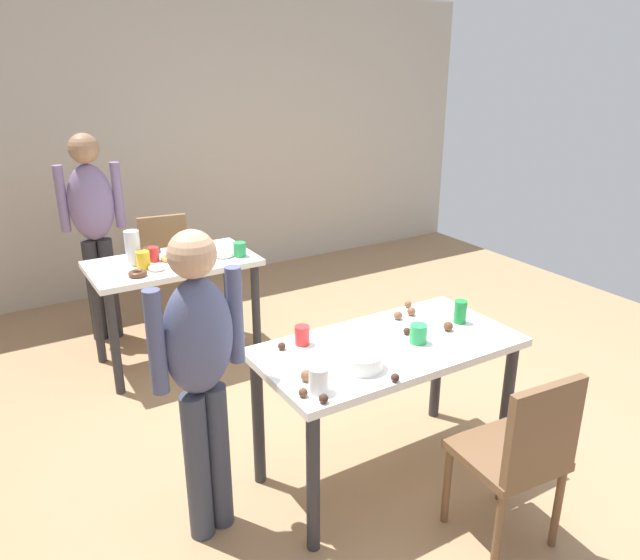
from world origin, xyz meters
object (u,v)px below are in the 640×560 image
at_px(dining_table_near, 387,363).
at_px(chair_near_table, 520,451).
at_px(mixing_bowl, 362,361).
at_px(pitcher_far, 133,248).
at_px(soda_can, 460,312).
at_px(person_adult_far, 93,220).
at_px(person_girl_near, 200,364).
at_px(chair_far_table, 168,264).
at_px(dining_table_far, 174,277).

height_order(dining_table_near, chair_near_table, chair_near_table).
height_order(mixing_bowl, pitcher_far, pitcher_far).
bearing_deg(soda_can, person_adult_far, 118.78).
height_order(soda_can, pitcher_far, pitcher_far).
relative_size(person_girl_near, person_adult_far, 0.92).
relative_size(chair_far_table, person_girl_near, 0.60).
distance_m(person_girl_near, pitcher_far, 1.77).
height_order(dining_table_far, person_girl_near, person_girl_near).
distance_m(dining_table_near, soda_can, 0.50).
xyz_separation_m(dining_table_near, pitcher_far, (-0.73, 1.84, 0.22)).
distance_m(person_adult_far, mixing_bowl, 2.63).
distance_m(person_adult_far, pitcher_far, 0.60).
bearing_deg(soda_can, chair_far_table, 108.20).
bearing_deg(mixing_bowl, chair_far_table, 91.75).
height_order(person_girl_near, soda_can, person_girl_near).
height_order(chair_far_table, person_adult_far, person_adult_far).
xyz_separation_m(dining_table_near, person_girl_near, (-0.93, 0.08, 0.21)).
height_order(mixing_bowl, soda_can, soda_can).
bearing_deg(dining_table_near, dining_table_far, 105.43).
distance_m(dining_table_near, person_girl_near, 0.96).
relative_size(dining_table_far, chair_far_table, 1.28).
relative_size(dining_table_near, person_girl_near, 0.90).
xyz_separation_m(person_adult_far, mixing_bowl, (0.60, -2.55, -0.15)).
bearing_deg(chair_far_table, soda_can, -71.80).
distance_m(chair_far_table, soda_can, 2.59).
distance_m(chair_near_table, person_girl_near, 1.41).
distance_m(chair_far_table, mixing_bowl, 2.60).
height_order(person_adult_far, soda_can, person_adult_far).
bearing_deg(pitcher_far, dining_table_far, -14.72).
height_order(dining_table_far, person_adult_far, person_adult_far).
distance_m(dining_table_far, person_adult_far, 0.80).
bearing_deg(dining_table_far, dining_table_near, -74.57).
relative_size(chair_far_table, person_adult_far, 0.56).
distance_m(dining_table_near, chair_far_table, 2.48).
bearing_deg(person_girl_near, dining_table_far, 75.61).
height_order(person_girl_near, mixing_bowl, person_girl_near).
xyz_separation_m(chair_near_table, pitcher_far, (-0.91, 2.55, 0.37)).
bearing_deg(soda_can, chair_near_table, -112.52).
height_order(person_girl_near, pitcher_far, person_girl_near).
distance_m(person_girl_near, mixing_bowl, 0.71).
bearing_deg(mixing_bowl, dining_table_far, 97.17).
bearing_deg(person_adult_far, chair_far_table, 2.95).
bearing_deg(chair_near_table, mixing_bowl, 126.75).
xyz_separation_m(dining_table_far, pitcher_far, (-0.24, 0.06, 0.24)).
bearing_deg(pitcher_far, person_adult_far, 101.84).
relative_size(mixing_bowl, pitcher_far, 0.85).
bearing_deg(soda_can, dining_table_near, -179.24).
relative_size(chair_far_table, pitcher_far, 3.77).
bearing_deg(chair_far_table, dining_table_near, -82.34).
bearing_deg(dining_table_far, soda_can, -61.45).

